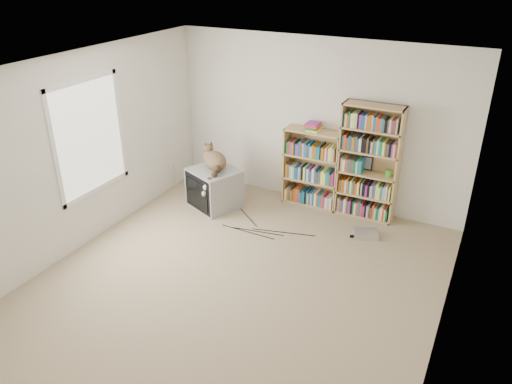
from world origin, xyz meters
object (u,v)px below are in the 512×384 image
at_px(cat, 214,164).
at_px(bookcase_tall, 369,165).
at_px(bookcase_short, 312,171).
at_px(dvd_player, 366,234).
at_px(crt_tv, 215,188).

bearing_deg(cat, bookcase_tall, 54.09).
xyz_separation_m(bookcase_tall, bookcase_short, (-0.85, 0.00, -0.26)).
bearing_deg(dvd_player, bookcase_short, 127.92).
relative_size(cat, bookcase_short, 0.64).
bearing_deg(crt_tv, dvd_player, 26.69).
bearing_deg(bookcase_short, crt_tv, -149.54).
relative_size(crt_tv, cat, 1.16).
bearing_deg(crt_tv, cat, -115.07).
xyz_separation_m(bookcase_short, dvd_player, (1.05, -0.61, -0.50)).
height_order(cat, dvd_player, cat).
relative_size(crt_tv, dvd_player, 2.62).
height_order(crt_tv, cat, cat).
bearing_deg(bookcase_tall, cat, -160.48).
bearing_deg(bookcase_tall, crt_tv, -160.57).
height_order(crt_tv, bookcase_tall, bookcase_tall).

